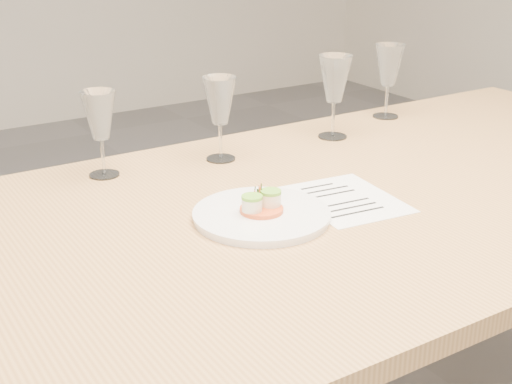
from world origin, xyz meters
TOP-DOWN VIEW (x-y plane):
  - dining_table at (0.00, 0.00)m, footprint 2.40×1.00m
  - dinner_plate at (-0.07, -0.02)m, footprint 0.27×0.27m
  - recipe_sheet at (0.13, -0.03)m, footprint 0.22×0.27m
  - wine_glass_0 at (-0.24, 0.38)m, footprint 0.08×0.08m
  - wine_glass_1 at (0.04, 0.33)m, footprint 0.08×0.08m
  - wine_glass_2 at (0.38, 0.33)m, footprint 0.09×0.09m
  - wine_glass_3 at (0.63, 0.41)m, footprint 0.08×0.08m

SIDE VIEW (x-z plane):
  - dining_table at x=0.00m, z-range 0.31..1.06m
  - recipe_sheet at x=0.13m, z-range 0.75..0.75m
  - dinner_plate at x=-0.07m, z-range 0.73..0.80m
  - wine_glass_0 at x=-0.24m, z-range 0.79..0.98m
  - wine_glass_1 at x=0.04m, z-range 0.79..0.99m
  - wine_glass_3 at x=0.63m, z-range 0.79..1.00m
  - wine_glass_2 at x=0.38m, z-range 0.79..1.01m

